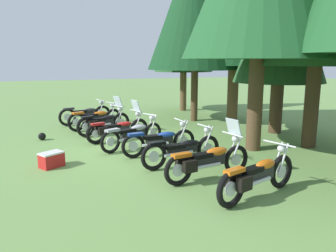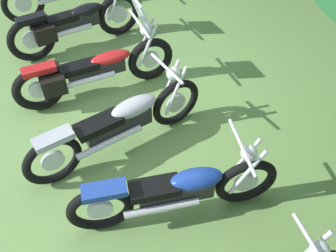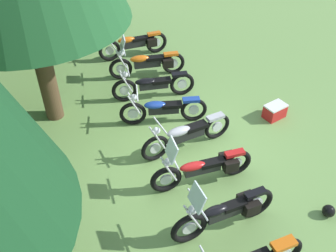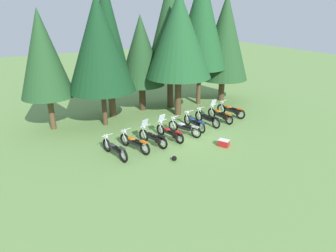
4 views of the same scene
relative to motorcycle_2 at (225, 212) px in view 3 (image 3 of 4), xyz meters
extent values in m
plane|color=#6B934C|center=(2.31, 0.67, -0.46)|extent=(80.00, 80.00, 0.00)
cube|color=#D16014|center=(-0.92, -0.81, 0.25)|extent=(0.33, 0.48, 0.08)
torus|color=black|center=(-0.25, 0.72, -0.09)|extent=(0.35, 0.74, 0.74)
cylinder|color=silver|center=(-0.25, 0.72, -0.09)|extent=(0.14, 0.28, 0.28)
torus|color=black|center=(0.23, -0.67, -0.09)|extent=(0.35, 0.74, 0.74)
cylinder|color=silver|center=(0.23, -0.67, -0.09)|extent=(0.14, 0.28, 0.28)
cube|color=black|center=(-0.01, 0.02, 0.01)|extent=(0.40, 0.74, 0.23)
ellipsoid|color=black|center=(-0.08, 0.21, 0.15)|extent=(0.37, 0.56, 0.18)
cube|color=black|center=(0.06, -0.17, 0.12)|extent=(0.35, 0.52, 0.10)
cube|color=black|center=(0.21, -0.60, 0.25)|extent=(0.29, 0.47, 0.08)
cylinder|color=silver|center=(-0.29, 0.64, 0.21)|extent=(0.15, 0.33, 0.65)
cylinder|color=silver|center=(-0.17, 0.68, 0.21)|extent=(0.15, 0.33, 0.65)
cylinder|color=silver|center=(-0.21, 0.58, 0.54)|extent=(0.74, 0.29, 0.04)
sphere|color=silver|center=(-0.24, 0.67, 0.42)|extent=(0.22, 0.22, 0.17)
cylinder|color=silver|center=(0.14, -0.10, -0.07)|extent=(0.32, 0.71, 0.08)
cube|color=silver|center=(-0.21, 0.60, 0.72)|extent=(0.47, 0.29, 0.39)
cube|color=black|center=(0.04, -0.53, 0.01)|extent=(0.24, 0.35, 0.26)
cube|color=black|center=(0.30, -0.44, 0.01)|extent=(0.24, 0.35, 0.26)
torus|color=black|center=(1.01, 1.07, -0.12)|extent=(0.28, 0.70, 0.69)
cylinder|color=silver|center=(1.01, 1.07, -0.12)|extent=(0.11, 0.26, 0.26)
torus|color=black|center=(1.39, -0.52, -0.12)|extent=(0.28, 0.70, 0.69)
cylinder|color=silver|center=(1.39, -0.52, -0.12)|extent=(0.11, 0.26, 0.26)
cube|color=black|center=(1.20, 0.27, -0.03)|extent=(0.37, 0.83, 0.20)
ellipsoid|color=#B21919|center=(1.15, 0.49, 0.10)|extent=(0.35, 0.61, 0.16)
cube|color=black|center=(1.25, 0.05, 0.07)|extent=(0.33, 0.57, 0.10)
cube|color=#B21919|center=(1.38, -0.44, 0.20)|extent=(0.26, 0.47, 0.08)
cylinder|color=silver|center=(0.96, 0.99, 0.18)|extent=(0.12, 0.34, 0.65)
cylinder|color=silver|center=(1.09, 1.02, 0.18)|extent=(0.12, 0.34, 0.65)
cylinder|color=silver|center=(1.04, 0.93, 0.52)|extent=(0.73, 0.21, 0.04)
sphere|color=silver|center=(1.02, 1.02, 0.40)|extent=(0.21, 0.21, 0.17)
cylinder|color=silver|center=(1.35, 0.12, -0.10)|extent=(0.27, 0.80, 0.08)
cube|color=silver|center=(1.04, 0.95, 0.70)|extent=(0.46, 0.25, 0.39)
cube|color=black|center=(1.21, -0.36, -0.02)|extent=(0.21, 0.34, 0.26)
cube|color=black|center=(1.48, -0.29, -0.02)|extent=(0.21, 0.34, 0.26)
torus|color=black|center=(1.98, 1.26, -0.11)|extent=(0.37, 0.68, 0.70)
cylinder|color=silver|center=(1.98, 1.26, -0.11)|extent=(0.15, 0.27, 0.27)
torus|color=black|center=(2.66, -0.30, -0.11)|extent=(0.37, 0.68, 0.70)
cylinder|color=silver|center=(2.66, -0.30, -0.11)|extent=(0.15, 0.27, 0.27)
cube|color=black|center=(2.32, 0.48, 0.00)|extent=(0.53, 0.85, 0.25)
ellipsoid|color=#9EA0A8|center=(2.23, 0.69, 0.16)|extent=(0.47, 0.65, 0.20)
cube|color=black|center=(2.42, 0.26, 0.13)|extent=(0.44, 0.61, 0.10)
cube|color=#9EA0A8|center=(2.63, -0.23, 0.22)|extent=(0.35, 0.48, 0.08)
cylinder|color=silver|center=(1.94, 1.17, 0.18)|extent=(0.17, 0.33, 0.65)
cylinder|color=silver|center=(2.08, 1.23, 0.18)|extent=(0.17, 0.33, 0.65)
cylinder|color=silver|center=(2.04, 1.13, 0.52)|extent=(0.61, 0.29, 0.04)
sphere|color=silver|center=(2.00, 1.21, 0.40)|extent=(0.22, 0.22, 0.17)
cylinder|color=silver|center=(2.52, 0.36, -0.09)|extent=(0.41, 0.80, 0.08)
torus|color=black|center=(3.33, 1.77, -0.12)|extent=(0.13, 0.70, 0.70)
cylinder|color=silver|center=(3.33, 1.77, -0.12)|extent=(0.06, 0.27, 0.27)
torus|color=black|center=(3.39, 0.19, -0.12)|extent=(0.13, 0.70, 0.70)
cylinder|color=silver|center=(3.39, 0.19, -0.12)|extent=(0.06, 0.27, 0.27)
cube|color=black|center=(3.36, 0.98, -0.02)|extent=(0.24, 0.79, 0.22)
ellipsoid|color=navy|center=(3.35, 1.20, 0.12)|extent=(0.28, 0.57, 0.17)
cube|color=black|center=(3.37, 0.76, 0.09)|extent=(0.26, 0.53, 0.10)
cube|color=navy|center=(3.38, 0.27, 0.21)|extent=(0.21, 0.45, 0.08)
cylinder|color=silver|center=(3.25, 1.71, 0.18)|extent=(0.06, 0.34, 0.65)
cylinder|color=silver|center=(3.41, 1.71, 0.18)|extent=(0.06, 0.34, 0.65)
cylinder|color=silver|center=(3.33, 1.63, 0.52)|extent=(0.73, 0.06, 0.04)
sphere|color=silver|center=(3.33, 1.72, 0.40)|extent=(0.18, 0.18, 0.17)
cylinder|color=silver|center=(3.49, 0.81, -0.10)|extent=(0.11, 0.79, 0.08)
torus|color=black|center=(4.39, 2.01, -0.11)|extent=(0.20, 0.72, 0.71)
cylinder|color=silver|center=(4.39, 2.01, -0.11)|extent=(0.09, 0.28, 0.27)
torus|color=black|center=(4.61, 0.38, -0.11)|extent=(0.20, 0.72, 0.71)
cylinder|color=silver|center=(4.61, 0.38, -0.11)|extent=(0.09, 0.28, 0.27)
cube|color=black|center=(4.50, 1.19, -0.02)|extent=(0.32, 0.84, 0.21)
ellipsoid|color=black|center=(4.47, 1.42, 0.11)|extent=(0.34, 0.61, 0.16)
cube|color=black|center=(4.53, 0.97, 0.08)|extent=(0.32, 0.57, 0.10)
cube|color=black|center=(4.60, 0.46, 0.22)|extent=(0.25, 0.46, 0.08)
cylinder|color=silver|center=(4.32, 1.94, 0.19)|extent=(0.09, 0.34, 0.65)
cylinder|color=silver|center=(4.48, 1.96, 0.19)|extent=(0.09, 0.34, 0.65)
cylinder|color=silver|center=(4.41, 1.87, 0.53)|extent=(0.61, 0.12, 0.04)
sphere|color=silver|center=(4.40, 1.96, 0.41)|extent=(0.19, 0.19, 0.17)
cylinder|color=silver|center=(4.65, 1.03, -0.09)|extent=(0.19, 0.82, 0.08)
torus|color=black|center=(5.56, 2.15, -0.11)|extent=(0.21, 0.72, 0.71)
cylinder|color=silver|center=(5.56, 2.15, -0.11)|extent=(0.09, 0.27, 0.27)
torus|color=black|center=(5.79, 0.53, -0.11)|extent=(0.21, 0.72, 0.71)
cylinder|color=silver|center=(5.79, 0.53, -0.11)|extent=(0.09, 0.27, 0.27)
cube|color=black|center=(5.67, 1.34, 0.01)|extent=(0.31, 0.83, 0.26)
ellipsoid|color=#D16014|center=(5.64, 1.56, 0.17)|extent=(0.32, 0.60, 0.20)
cube|color=black|center=(5.70, 1.12, 0.14)|extent=(0.30, 0.56, 0.10)
cube|color=#D16014|center=(5.77, 0.61, 0.22)|extent=(0.24, 0.46, 0.08)
cylinder|color=silver|center=(5.49, 2.08, 0.19)|extent=(0.09, 0.34, 0.65)
cylinder|color=silver|center=(5.64, 2.10, 0.19)|extent=(0.09, 0.34, 0.65)
cylinder|color=silver|center=(5.58, 2.01, 0.52)|extent=(0.73, 0.14, 0.04)
sphere|color=silver|center=(5.56, 2.10, 0.40)|extent=(0.19, 0.19, 0.17)
cylinder|color=silver|center=(5.82, 1.18, -0.09)|extent=(0.19, 0.81, 0.08)
cube|color=silver|center=(5.57, 2.03, 0.70)|extent=(0.46, 0.21, 0.39)
cube|color=black|center=(5.60, 0.71, -0.01)|extent=(0.18, 0.34, 0.26)
cube|color=black|center=(5.91, 0.75, -0.01)|extent=(0.18, 0.34, 0.26)
torus|color=black|center=(6.70, 2.54, -0.10)|extent=(0.32, 0.73, 0.73)
cylinder|color=silver|center=(6.70, 2.54, -0.10)|extent=(0.13, 0.28, 0.28)
torus|color=black|center=(7.16, 1.00, -0.10)|extent=(0.32, 0.73, 0.73)
cylinder|color=silver|center=(7.16, 1.00, -0.10)|extent=(0.13, 0.28, 0.28)
cube|color=black|center=(6.93, 1.77, 0.02)|extent=(0.40, 0.81, 0.26)
ellipsoid|color=#D16014|center=(6.87, 1.98, 0.17)|extent=(0.38, 0.61, 0.20)
cube|color=black|center=(7.00, 1.56, 0.14)|extent=(0.36, 0.57, 0.10)
cube|color=#D16014|center=(7.14, 1.08, 0.24)|extent=(0.29, 0.47, 0.08)
cylinder|color=silver|center=(6.65, 2.46, 0.20)|extent=(0.14, 0.33, 0.65)
cylinder|color=silver|center=(6.78, 2.50, 0.20)|extent=(0.14, 0.33, 0.65)
cylinder|color=silver|center=(6.74, 2.40, 0.54)|extent=(0.75, 0.26, 0.04)
sphere|color=silver|center=(6.72, 2.49, 0.42)|extent=(0.21, 0.21, 0.17)
cylinder|color=silver|center=(7.09, 1.63, -0.08)|extent=(0.31, 0.78, 0.08)
cube|color=black|center=(6.97, 1.15, 0.00)|extent=(0.23, 0.35, 0.26)
cube|color=black|center=(7.24, 1.23, 0.00)|extent=(0.23, 0.35, 0.26)
cylinder|color=#4C3823|center=(3.84, 3.88, 0.91)|extent=(0.45, 0.45, 2.75)
cylinder|color=brown|center=(6.60, 5.40, 0.97)|extent=(0.33, 0.33, 2.87)
cylinder|color=#4C3823|center=(8.83, 5.33, 0.45)|extent=(0.48, 0.48, 1.83)
cube|color=red|center=(3.39, -1.99, -0.29)|extent=(0.60, 0.67, 0.35)
cube|color=silver|center=(3.39, -1.99, -0.09)|extent=(0.61, 0.68, 0.04)
sphere|color=black|center=(0.13, -2.17, -0.33)|extent=(0.26, 0.26, 0.26)
camera|label=1|loc=(12.11, -2.20, 2.22)|focal=35.43mm
camera|label=2|loc=(5.52, 0.52, 3.37)|focal=41.13mm
camera|label=3|loc=(-4.44, 1.39, 5.87)|focal=40.68mm
camera|label=4|loc=(-6.51, -13.83, 6.67)|focal=32.09mm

